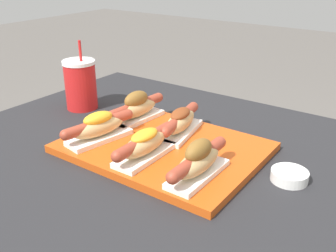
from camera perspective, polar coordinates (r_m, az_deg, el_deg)
The scene contains 8 objects.
serving_tray at distance 0.93m, azimuth -0.71°, elevation -3.16°, with size 0.45×0.34×0.02m.
hot_dog_0 at distance 0.95m, azimuth -10.03°, elevation -0.12°, with size 0.09×0.20×0.07m.
hot_dog_1 at distance 0.86m, azimuth -3.57°, elevation -2.57°, with size 0.06×0.20×0.06m.
hot_dog_2 at distance 0.79m, azimuth 4.40°, elevation -5.06°, with size 0.06×0.20×0.08m.
hot_dog_3 at distance 1.05m, azimuth -4.59°, elevation 2.66°, with size 0.07×0.20×0.08m.
hot_dog_4 at distance 0.97m, azimuth 1.80°, elevation 0.63°, with size 0.09×0.20×0.06m.
sauce_bowl at distance 0.85m, azimuth 17.22°, elevation -6.84°, with size 0.08×0.08×0.02m.
drink_cup at distance 1.20m, azimuth -12.57°, elevation 5.91°, with size 0.10×0.10×0.21m.
Camera 1 is at (0.49, -0.67, 1.15)m, focal length 42.00 mm.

